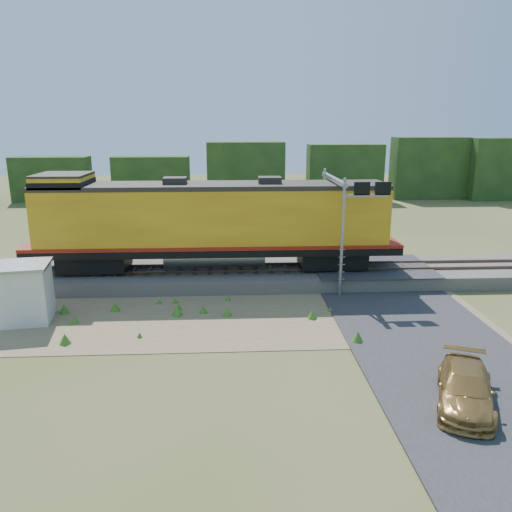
{
  "coord_description": "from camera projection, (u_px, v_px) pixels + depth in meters",
  "views": [
    {
      "loc": [
        -1.48,
        -22.52,
        9.26
      ],
      "look_at": [
        -0.14,
        3.0,
        2.4
      ],
      "focal_mm": 35.0,
      "sensor_mm": 36.0,
      "label": 1
    }
  ],
  "objects": [
    {
      "name": "locomotive",
      "position": [
        209.0,
        222.0,
        28.89
      ],
      "size": [
        21.49,
        3.28,
        5.54
      ],
      "color": "black",
      "rests_on": "rails"
    },
    {
      "name": "shed",
      "position": [
        25.0,
        292.0,
        23.71
      ],
      "size": [
        2.74,
        2.74,
        2.85
      ],
      "rotation": [
        0.0,
        0.0,
        0.15
      ],
      "color": "silver",
      "rests_on": "ground"
    },
    {
      "name": "weed_clumps",
      "position": [
        190.0,
        320.0,
        24.12
      ],
      "size": [
        15.0,
        6.2,
        0.56
      ],
      "primitive_type": null,
      "color": "#3C7120",
      "rests_on": "ground"
    },
    {
      "name": "ground",
      "position": [
        262.0,
        320.0,
        24.2
      ],
      "size": [
        140.0,
        140.0,
        0.0
      ],
      "primitive_type": "plane",
      "color": "#475123",
      "rests_on": "ground"
    },
    {
      "name": "rails",
      "position": [
        256.0,
        268.0,
        29.76
      ],
      "size": [
        70.0,
        1.54,
        0.16
      ],
      "color": "brown",
      "rests_on": "ballast"
    },
    {
      "name": "ballast",
      "position": [
        256.0,
        275.0,
        29.88
      ],
      "size": [
        70.0,
        5.0,
        0.8
      ],
      "primitive_type": "cube",
      "color": "slate",
      "rests_on": "ground"
    },
    {
      "name": "road",
      "position": [
        399.0,
        310.0,
        25.24
      ],
      "size": [
        7.0,
        66.0,
        0.86
      ],
      "color": "#38383A",
      "rests_on": "ground"
    },
    {
      "name": "dirt_shoulder",
      "position": [
        221.0,
        316.0,
        24.57
      ],
      "size": [
        26.0,
        8.0,
        0.03
      ],
      "primitive_type": "cube",
      "color": "#8C7754",
      "rests_on": "ground"
    },
    {
      "name": "car",
      "position": [
        465.0,
        388.0,
        16.74
      ],
      "size": [
        3.27,
        4.62,
        1.24
      ],
      "primitive_type": "imported",
      "rotation": [
        0.0,
        0.0,
        -0.4
      ],
      "color": "#A47C3D",
      "rests_on": "ground"
    },
    {
      "name": "signal_gantry",
      "position": [
        341.0,
        202.0,
        28.34
      ],
      "size": [
        2.57,
        6.2,
        6.47
      ],
      "color": "gray",
      "rests_on": "ground"
    },
    {
      "name": "tree_line_north",
      "position": [
        242.0,
        176.0,
        60.05
      ],
      "size": [
        130.0,
        3.0,
        6.5
      ],
      "color": "#1C3714",
      "rests_on": "ground"
    }
  ]
}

